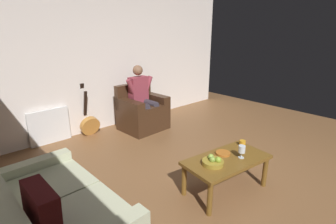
{
  "coord_description": "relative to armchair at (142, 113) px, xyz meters",
  "views": [
    {
      "loc": [
        2.65,
        1.39,
        1.9
      ],
      "look_at": [
        0.18,
        -1.32,
        0.72
      ],
      "focal_mm": 27.32,
      "sensor_mm": 36.0,
      "label": 1
    }
  ],
  "objects": [
    {
      "name": "coffee_table",
      "position": [
        0.5,
        2.36,
        0.04
      ],
      "size": [
        1.11,
        0.67,
        0.44
      ],
      "rotation": [
        0.0,
        0.0,
        -0.13
      ],
      "color": "brown",
      "rests_on": "ground"
    },
    {
      "name": "candle_jar",
      "position": [
        0.05,
        2.28,
        0.14
      ],
      "size": [
        0.08,
        0.08,
        0.07
      ],
      "primitive_type": "cylinder",
      "color": "orange",
      "rests_on": "coffee_table"
    },
    {
      "name": "armchair",
      "position": [
        0.0,
        0.0,
        0.0
      ],
      "size": [
        0.85,
        0.75,
        0.88
      ],
      "rotation": [
        0.0,
        0.0,
        0.04
      ],
      "color": "#3B2416",
      "rests_on": "ground"
    },
    {
      "name": "guitar",
      "position": [
        0.93,
        -0.41,
        -0.12
      ],
      "size": [
        0.36,
        0.32,
        0.97
      ],
      "color": "#BA7C36",
      "rests_on": "ground"
    },
    {
      "name": "decorative_dish",
      "position": [
        0.44,
        2.25,
        0.12
      ],
      "size": [
        0.18,
        0.18,
        0.02
      ],
      "primitive_type": "cylinder",
      "color": "#B36423",
      "rests_on": "coffee_table"
    },
    {
      "name": "couch",
      "position": [
        2.38,
        1.89,
        -0.02
      ],
      "size": [
        0.92,
        1.54,
        0.87
      ],
      "rotation": [
        0.0,
        0.0,
        1.6
      ],
      "color": "beige",
      "rests_on": "ground"
    },
    {
      "name": "radiator",
      "position": [
        1.6,
        -0.54,
        -0.03
      ],
      "size": [
        0.68,
        0.06,
        0.6
      ],
      "primitive_type": "cube",
      "color": "white",
      "rests_on": "ground"
    },
    {
      "name": "ground_plane",
      "position": [
        0.21,
        2.51,
        -0.33
      ],
      "size": [
        7.41,
        7.41,
        0.0
      ],
      "primitive_type": "plane",
      "color": "brown"
    },
    {
      "name": "fruit_bowl",
      "position": [
        0.74,
        2.33,
        0.14
      ],
      "size": [
        0.25,
        0.25,
        0.11
      ],
      "color": "olive",
      "rests_on": "coffee_table"
    },
    {
      "name": "wall_back",
      "position": [
        0.21,
        -0.61,
        0.99
      ],
      "size": [
        5.99,
        0.06,
        2.65
      ],
      "primitive_type": "cube",
      "color": "silver",
      "rests_on": "ground"
    },
    {
      "name": "wine_glass_near",
      "position": [
        0.36,
        2.46,
        0.21
      ],
      "size": [
        0.08,
        0.08,
        0.16
      ],
      "color": "silver",
      "rests_on": "coffee_table"
    },
    {
      "name": "person_seated",
      "position": [
        -0.0,
        0.02,
        0.34
      ],
      "size": [
        0.64,
        0.56,
        1.26
      ],
      "rotation": [
        0.0,
        0.0,
        0.04
      ],
      "color": "#913642",
      "rests_on": "ground"
    }
  ]
}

